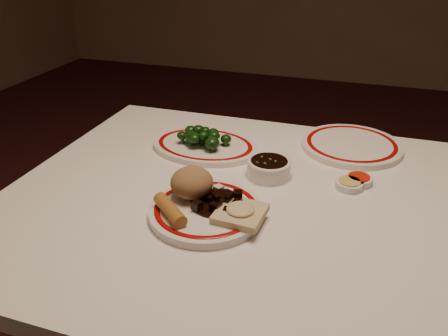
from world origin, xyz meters
TOP-DOWN VIEW (x-y plane):
  - dining_table at (0.00, 0.00)m, footprint 1.20×0.90m
  - main_plate at (-0.12, -0.10)m, footprint 0.28×0.28m
  - rice_mound at (-0.16, -0.06)m, footprint 0.09×0.09m
  - spring_roll at (-0.18, -0.15)m, footprint 0.10×0.09m
  - fried_wonton at (-0.04, -0.11)m, footprint 0.10×0.10m
  - stirfry_heap at (-0.10, -0.08)m, footprint 0.11×0.11m
  - broccoli_plate at (-0.23, 0.20)m, footprint 0.31×0.28m
  - broccoli_pile at (-0.23, 0.19)m, footprint 0.15×0.10m
  - soy_bowl at (-0.03, 0.11)m, footprint 0.10×0.10m
  - sweet_sour_dish at (0.18, 0.14)m, footprint 0.06×0.06m
  - mustard_dish at (0.16, 0.11)m, footprint 0.06×0.06m
  - far_plate at (0.15, 0.33)m, footprint 0.35×0.35m

SIDE VIEW (x-z plane):
  - dining_table at x=0.00m, z-range 0.28..1.03m
  - sweet_sour_dish at x=0.18m, z-range 0.75..0.77m
  - mustard_dish at x=0.16m, z-range 0.75..0.77m
  - broccoli_plate at x=-0.23m, z-range 0.75..0.77m
  - far_plate at x=0.15m, z-range 0.75..0.77m
  - main_plate at x=-0.12m, z-range 0.75..0.77m
  - soy_bowl at x=-0.03m, z-range 0.75..0.79m
  - fried_wonton at x=-0.04m, z-range 0.77..0.79m
  - stirfry_heap at x=-0.10m, z-range 0.76..0.80m
  - spring_roll at x=-0.18m, z-range 0.77..0.80m
  - broccoli_pile at x=-0.23m, z-range 0.76..0.82m
  - rice_mound at x=-0.16m, z-range 0.77..0.83m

